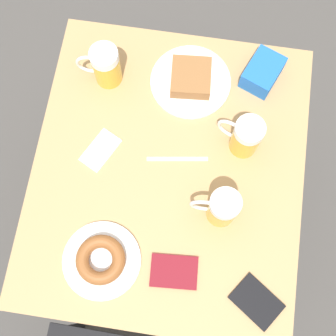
{
  "coord_description": "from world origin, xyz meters",
  "views": [
    {
      "loc": [
        -0.06,
        0.37,
        2.05
      ],
      "look_at": [
        0.0,
        0.0,
        0.79
      ],
      "focal_mm": 50.0,
      "sensor_mm": 36.0,
      "label": 1
    }
  ],
  "objects_px": {
    "plate_with_donut": "(101,260)",
    "passport_far_edge": "(257,302)",
    "beer_mug_center": "(105,66)",
    "beer_mug_left": "(245,136)",
    "passport_near_edge": "(174,272)",
    "napkin_folded": "(100,150)",
    "fork": "(177,159)",
    "blue_pouch": "(263,72)",
    "plate_with_cake": "(191,80)",
    "beer_mug_right": "(222,208)"
  },
  "relations": [
    {
      "from": "plate_with_donut",
      "to": "passport_far_edge",
      "type": "xyz_separation_m",
      "value": [
        -0.42,
        0.04,
        -0.01
      ]
    },
    {
      "from": "passport_far_edge",
      "to": "beer_mug_center",
      "type": "bearing_deg",
      "value": -49.04
    },
    {
      "from": "beer_mug_left",
      "to": "passport_near_edge",
      "type": "distance_m",
      "value": 0.42
    },
    {
      "from": "plate_with_donut",
      "to": "napkin_folded",
      "type": "distance_m",
      "value": 0.31
    },
    {
      "from": "plate_with_donut",
      "to": "passport_far_edge",
      "type": "distance_m",
      "value": 0.42
    },
    {
      "from": "passport_near_edge",
      "to": "fork",
      "type": "bearing_deg",
      "value": -83.32
    },
    {
      "from": "napkin_folded",
      "to": "fork",
      "type": "bearing_deg",
      "value": -178.22
    },
    {
      "from": "plate_with_donut",
      "to": "napkin_folded",
      "type": "xyz_separation_m",
      "value": [
        0.06,
        -0.31,
        -0.02
      ]
    },
    {
      "from": "plate_with_donut",
      "to": "blue_pouch",
      "type": "height_order",
      "value": "blue_pouch"
    },
    {
      "from": "napkin_folded",
      "to": "passport_near_edge",
      "type": "relative_size",
      "value": 1.04
    },
    {
      "from": "beer_mug_center",
      "to": "blue_pouch",
      "type": "height_order",
      "value": "beer_mug_center"
    },
    {
      "from": "passport_near_edge",
      "to": "blue_pouch",
      "type": "xyz_separation_m",
      "value": [
        -0.17,
        -0.61,
        0.03
      ]
    },
    {
      "from": "plate_with_cake",
      "to": "passport_near_edge",
      "type": "bearing_deg",
      "value": 93.36
    },
    {
      "from": "beer_mug_right",
      "to": "passport_near_edge",
      "type": "relative_size",
      "value": 1.06
    },
    {
      "from": "plate_with_donut",
      "to": "passport_near_edge",
      "type": "bearing_deg",
      "value": -179.91
    },
    {
      "from": "napkin_folded",
      "to": "plate_with_donut",
      "type": "bearing_deg",
      "value": 101.7
    },
    {
      "from": "plate_with_donut",
      "to": "beer_mug_center",
      "type": "bearing_deg",
      "value": -81.0
    },
    {
      "from": "napkin_folded",
      "to": "passport_near_edge",
      "type": "height_order",
      "value": "passport_near_edge"
    },
    {
      "from": "plate_with_cake",
      "to": "blue_pouch",
      "type": "height_order",
      "value": "blue_pouch"
    },
    {
      "from": "beer_mug_right",
      "to": "napkin_folded",
      "type": "distance_m",
      "value": 0.39
    },
    {
      "from": "plate_with_cake",
      "to": "beer_mug_right",
      "type": "xyz_separation_m",
      "value": [
        -0.13,
        0.38,
        0.05
      ]
    },
    {
      "from": "beer_mug_center",
      "to": "blue_pouch",
      "type": "bearing_deg",
      "value": -171.52
    },
    {
      "from": "beer_mug_center",
      "to": "fork",
      "type": "height_order",
      "value": "beer_mug_center"
    },
    {
      "from": "napkin_folded",
      "to": "fork",
      "type": "height_order",
      "value": "same"
    },
    {
      "from": "passport_far_edge",
      "to": "fork",
      "type": "bearing_deg",
      "value": -53.76
    },
    {
      "from": "fork",
      "to": "blue_pouch",
      "type": "height_order",
      "value": "blue_pouch"
    },
    {
      "from": "plate_with_donut",
      "to": "beer_mug_right",
      "type": "xyz_separation_m",
      "value": [
        -0.3,
        -0.18,
        0.05
      ]
    },
    {
      "from": "plate_with_cake",
      "to": "passport_near_edge",
      "type": "height_order",
      "value": "plate_with_cake"
    },
    {
      "from": "plate_with_cake",
      "to": "passport_near_edge",
      "type": "xyz_separation_m",
      "value": [
        -0.03,
        0.56,
        -0.02
      ]
    },
    {
      "from": "beer_mug_right",
      "to": "plate_with_cake",
      "type": "bearing_deg",
      "value": -70.91
    },
    {
      "from": "plate_with_cake",
      "to": "beer_mug_right",
      "type": "bearing_deg",
      "value": 109.09
    },
    {
      "from": "napkin_folded",
      "to": "beer_mug_right",
      "type": "bearing_deg",
      "value": 160.09
    },
    {
      "from": "plate_with_donut",
      "to": "beer_mug_left",
      "type": "xyz_separation_m",
      "value": [
        -0.34,
        -0.39,
        0.05
      ]
    },
    {
      "from": "plate_with_donut",
      "to": "passport_far_edge",
      "type": "height_order",
      "value": "plate_with_donut"
    },
    {
      "from": "beer_mug_left",
      "to": "fork",
      "type": "bearing_deg",
      "value": 21.8
    },
    {
      "from": "beer_mug_right",
      "to": "blue_pouch",
      "type": "xyz_separation_m",
      "value": [
        -0.07,
        -0.43,
        -0.04
      ]
    },
    {
      "from": "passport_near_edge",
      "to": "plate_with_cake",
      "type": "bearing_deg",
      "value": -86.64
    },
    {
      "from": "blue_pouch",
      "to": "passport_far_edge",
      "type": "bearing_deg",
      "value": 94.46
    },
    {
      "from": "passport_far_edge",
      "to": "plate_with_donut",
      "type": "bearing_deg",
      "value": -5.91
    },
    {
      "from": "plate_with_cake",
      "to": "blue_pouch",
      "type": "distance_m",
      "value": 0.21
    },
    {
      "from": "fork",
      "to": "blue_pouch",
      "type": "relative_size",
      "value": 1.17
    },
    {
      "from": "plate_with_donut",
      "to": "napkin_folded",
      "type": "relative_size",
      "value": 1.55
    },
    {
      "from": "plate_with_cake",
      "to": "beer_mug_center",
      "type": "xyz_separation_m",
      "value": [
        0.25,
        0.02,
        0.05
      ]
    },
    {
      "from": "plate_with_cake",
      "to": "beer_mug_right",
      "type": "relative_size",
      "value": 1.73
    },
    {
      "from": "napkin_folded",
      "to": "blue_pouch",
      "type": "xyz_separation_m",
      "value": [
        -0.43,
        -0.3,
        0.03
      ]
    },
    {
      "from": "plate_with_donut",
      "to": "passport_near_edge",
      "type": "xyz_separation_m",
      "value": [
        -0.2,
        -0.0,
        -0.01
      ]
    },
    {
      "from": "beer_mug_left",
      "to": "beer_mug_center",
      "type": "distance_m",
      "value": 0.45
    },
    {
      "from": "passport_near_edge",
      "to": "plate_with_donut",
      "type": "bearing_deg",
      "value": 0.09
    },
    {
      "from": "napkin_folded",
      "to": "fork",
      "type": "distance_m",
      "value": 0.22
    },
    {
      "from": "passport_near_edge",
      "to": "passport_far_edge",
      "type": "distance_m",
      "value": 0.23
    }
  ]
}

